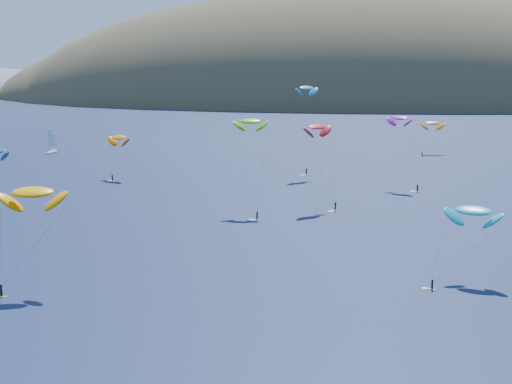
{
  "coord_description": "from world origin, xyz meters",
  "views": [
    {
      "loc": [
        34.51,
        -54.1,
        34.24
      ],
      "look_at": [
        13.66,
        80.0,
        9.0
      ],
      "focal_mm": 50.0,
      "sensor_mm": 36.0,
      "label": 1
    }
  ],
  "objects": [
    {
      "name": "kitesurfer_5",
      "position": [
        51.51,
        59.37,
        10.9
      ],
      "size": [
        11.99,
        11.29,
        13.34
      ],
      "rotation": [
        0.0,
        0.0,
        -0.37
      ],
      "color": "gold",
      "rests_on": "ground"
    },
    {
      "name": "kitesurfer_9",
      "position": [
        23.15,
        111.99,
        18.84
      ],
      "size": [
        9.49,
        9.71,
        21.18
      ],
      "rotation": [
        0.0,
        0.0,
        0.89
      ],
      "color": "gold",
      "rests_on": "ground"
    },
    {
      "name": "kitesurfer_1",
      "position": [
        -36.92,
        144.47,
        11.9
      ],
      "size": [
        9.51,
        11.26,
        14.36
      ],
      "rotation": [
        0.0,
        0.0,
        -0.58
      ],
      "color": "gold",
      "rests_on": "ground"
    },
    {
      "name": "sailboat",
      "position": [
        -80.8,
        193.75,
        0.87
      ],
      "size": [
        7.96,
        6.88,
        9.84
      ],
      "rotation": [
        0.0,
        0.0,
        -0.09
      ],
      "color": "white",
      "rests_on": "ground"
    },
    {
      "name": "kitesurfer_2",
      "position": [
        -14.97,
        44.89,
        14.58
      ],
      "size": [
        10.52,
        10.27,
        17.29
      ],
      "rotation": [
        0.0,
        0.0,
        0.31
      ],
      "color": "gold",
      "rests_on": "ground"
    },
    {
      "name": "kitesurfer_6",
      "position": [
        43.37,
        142.41,
        18.73
      ],
      "size": [
        9.76,
        12.55,
        20.94
      ],
      "rotation": [
        0.0,
        0.0,
        -0.6
      ],
      "color": "gold",
      "rests_on": "ground"
    },
    {
      "name": "kitesurfer_3",
      "position": [
        8.32,
        106.32,
        20.4
      ],
      "size": [
        7.87,
        13.56,
        22.59
      ],
      "rotation": [
        0.0,
        0.0,
        0.03
      ],
      "color": "gold",
      "rests_on": "ground"
    },
    {
      "name": "island",
      "position": [
        39.4,
        562.36,
        -10.74
      ],
      "size": [
        730.0,
        300.0,
        210.0
      ],
      "color": "#3D3526",
      "rests_on": "ground"
    },
    {
      "name": "kitesurfer_11",
      "position": [
        58.66,
        216.43,
        11.24
      ],
      "size": [
        9.49,
        13.14,
        13.75
      ],
      "rotation": [
        0.0,
        0.0,
        0.14
      ],
      "color": "gold",
      "rests_on": "ground"
    },
    {
      "name": "kitesurfer_4",
      "position": [
        16.45,
        160.5,
        25.92
      ],
      "size": [
        8.37,
        8.76,
        28.31
      ],
      "rotation": [
        0.0,
        0.0,
        0.85
      ],
      "color": "gold",
      "rests_on": "ground"
    }
  ]
}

